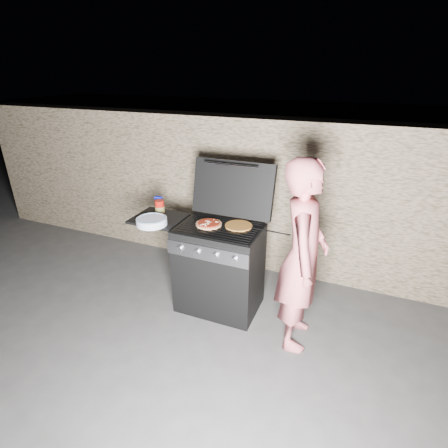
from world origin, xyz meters
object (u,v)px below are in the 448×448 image
at_px(gas_grill, 197,263).
at_px(person, 302,257).
at_px(pizza_topped, 209,224).
at_px(sauce_jar, 160,207).

distance_m(gas_grill, person, 1.16).
bearing_deg(pizza_topped, person, -10.26).
height_order(gas_grill, pizza_topped, pizza_topped).
bearing_deg(pizza_topped, gas_grill, -177.59).
bearing_deg(person, pizza_topped, 72.56).
height_order(gas_grill, person, person).
xyz_separation_m(gas_grill, pizza_topped, (0.14, 0.01, 0.47)).
relative_size(pizza_topped, sauce_jar, 1.70).
xyz_separation_m(sauce_jar, person, (1.53, -0.25, -0.13)).
bearing_deg(gas_grill, pizza_topped, 2.41).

